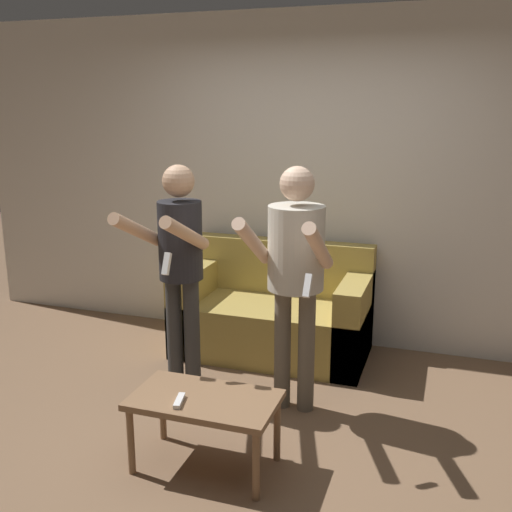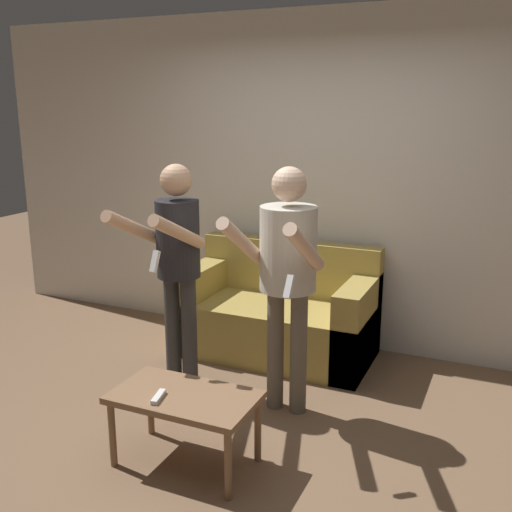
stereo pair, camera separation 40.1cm
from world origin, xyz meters
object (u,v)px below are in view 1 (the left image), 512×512
(remote_on_table, at_px, (179,401))
(couch, at_px, (273,316))
(person_standing_right, at_px, (295,262))
(person_standing_left, at_px, (179,256))
(coffee_table, at_px, (205,406))

(remote_on_table, bearing_deg, couch, 90.29)
(person_standing_right, bearing_deg, person_standing_left, -179.56)
(person_standing_left, distance_m, person_standing_right, 0.80)
(person_standing_left, relative_size, remote_on_table, 10.34)
(person_standing_right, distance_m, remote_on_table, 1.14)
(couch, height_order, coffee_table, couch)
(person_standing_right, bearing_deg, couch, 114.87)
(couch, height_order, remote_on_table, couch)
(couch, bearing_deg, remote_on_table, -89.71)
(couch, relative_size, remote_on_table, 9.85)
(person_standing_left, bearing_deg, coffee_table, -57.12)
(person_standing_left, height_order, remote_on_table, person_standing_left)
(couch, relative_size, coffee_table, 1.90)
(couch, bearing_deg, person_standing_left, -114.69)
(remote_on_table, bearing_deg, coffee_table, 45.36)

